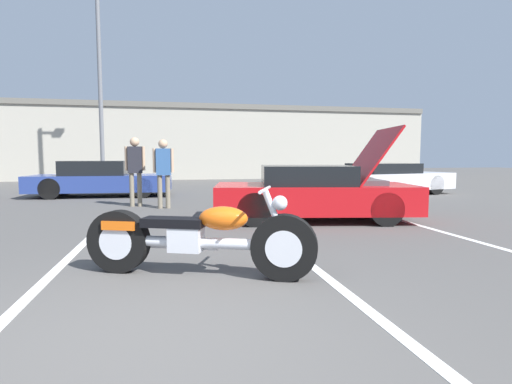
# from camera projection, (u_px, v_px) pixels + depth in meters

# --- Properties ---
(ground_plane) EXTENTS (80.00, 80.00, 0.00)m
(ground_plane) POSITION_uv_depth(u_px,v_px,m) (141.00, 345.00, 2.80)
(ground_plane) COLOR #514F4C
(parking_stripe_middle) EXTENTS (0.12, 5.49, 0.01)m
(parking_stripe_middle) POSITION_uv_depth(u_px,v_px,m) (48.00, 278.00, 4.35)
(parking_stripe_middle) COLOR white
(parking_stripe_middle) RESTS_ON ground
(parking_stripe_back) EXTENTS (0.12, 5.49, 0.01)m
(parking_stripe_back) POSITION_uv_depth(u_px,v_px,m) (309.00, 263.00, 4.96)
(parking_stripe_back) COLOR white
(parking_stripe_back) RESTS_ON ground
(far_building) EXTENTS (32.00, 4.20, 4.40)m
(far_building) POSITION_uv_depth(u_px,v_px,m) (169.00, 140.00, 24.63)
(far_building) COLOR #B2AD9E
(far_building) RESTS_ON ground
(light_pole) EXTENTS (1.21, 0.28, 8.73)m
(light_pole) POSITION_uv_depth(u_px,v_px,m) (102.00, 77.00, 17.27)
(light_pole) COLOR slate
(light_pole) RESTS_ON ground
(motorcycle) EXTENTS (2.50, 1.15, 0.99)m
(motorcycle) POSITION_uv_depth(u_px,v_px,m) (198.00, 238.00, 4.42)
(motorcycle) COLOR black
(motorcycle) RESTS_ON ground
(show_car_hood_open) EXTENTS (4.31, 2.43, 1.92)m
(show_car_hood_open) POSITION_uv_depth(u_px,v_px,m) (315.00, 193.00, 8.33)
(show_car_hood_open) COLOR red
(show_car_hood_open) RESTS_ON ground
(parked_car_mid_row) EXTENTS (4.56, 1.92, 1.19)m
(parked_car_mid_row) POSITION_uv_depth(u_px,v_px,m) (101.00, 179.00, 13.34)
(parked_car_mid_row) COLOR navy
(parked_car_mid_row) RESTS_ON ground
(parked_car_right_row) EXTENTS (5.04, 2.74, 1.10)m
(parked_car_right_row) POSITION_uv_depth(u_px,v_px,m) (386.00, 179.00, 14.05)
(parked_car_right_row) COLOR silver
(parked_car_right_row) RESTS_ON ground
(spectator_near_motorcycle) EXTENTS (0.52, 0.24, 1.84)m
(spectator_near_motorcycle) POSITION_uv_depth(u_px,v_px,m) (135.00, 165.00, 10.59)
(spectator_near_motorcycle) COLOR gray
(spectator_near_motorcycle) RESTS_ON ground
(spectator_by_show_car) EXTENTS (0.52, 0.23, 1.77)m
(spectator_by_show_car) POSITION_uv_depth(u_px,v_px,m) (163.00, 167.00, 10.18)
(spectator_by_show_car) COLOR gray
(spectator_by_show_car) RESTS_ON ground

